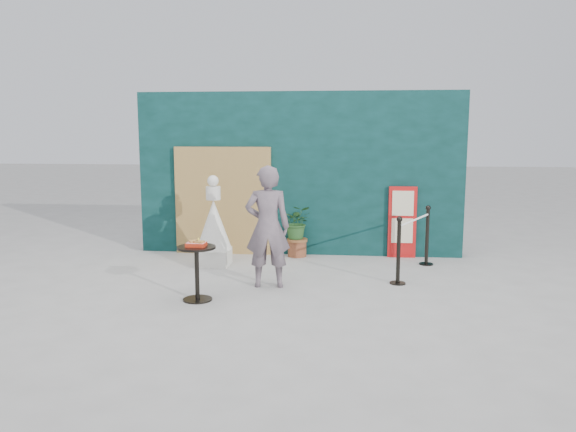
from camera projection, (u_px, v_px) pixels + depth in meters
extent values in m
plane|color=#ADAAA5|center=(279.00, 303.00, 7.55)|extent=(60.00, 60.00, 0.00)
cube|color=#092A27|center=(299.00, 174.00, 10.42)|extent=(6.00, 0.30, 3.00)
cube|color=tan|center=(223.00, 201.00, 10.44)|extent=(1.80, 0.08, 2.00)
imported|color=slate|center=(268.00, 227.00, 8.21)|extent=(0.70, 0.50, 1.80)
cube|color=red|center=(402.00, 222.00, 10.17)|extent=(0.50, 0.06, 1.30)
cube|color=beige|center=(403.00, 203.00, 10.08)|extent=(0.38, 0.02, 0.45)
cube|color=beige|center=(402.00, 231.00, 10.16)|extent=(0.38, 0.02, 0.45)
cube|color=red|center=(401.00, 250.00, 10.21)|extent=(0.38, 0.02, 0.18)
cube|color=white|center=(215.00, 257.00, 9.65)|extent=(0.52, 0.52, 0.28)
cone|color=white|center=(214.00, 224.00, 9.56)|extent=(0.60, 0.60, 0.85)
cylinder|color=silver|center=(213.00, 193.00, 9.48)|extent=(0.25, 0.25, 0.23)
sphere|color=silver|center=(213.00, 181.00, 9.45)|extent=(0.19, 0.19, 0.19)
cylinder|color=black|center=(198.00, 299.00, 7.67)|extent=(0.40, 0.40, 0.02)
cylinder|color=black|center=(197.00, 274.00, 7.61)|extent=(0.06, 0.06, 0.72)
cylinder|color=black|center=(196.00, 247.00, 7.56)|extent=(0.52, 0.52, 0.03)
cube|color=red|center=(196.00, 245.00, 7.55)|extent=(0.26, 0.19, 0.05)
cube|color=red|center=(196.00, 243.00, 7.55)|extent=(0.24, 0.17, 0.00)
cube|color=tan|center=(193.00, 241.00, 7.56)|extent=(0.15, 0.14, 0.02)
cube|color=gold|center=(199.00, 242.00, 7.52)|extent=(0.13, 0.13, 0.02)
cone|color=yellow|center=(199.00, 239.00, 7.59)|extent=(0.06, 0.06, 0.06)
cylinder|color=brown|center=(297.00, 249.00, 10.32)|extent=(0.34, 0.34, 0.28)
cylinder|color=brown|center=(297.00, 240.00, 10.29)|extent=(0.38, 0.38, 0.05)
imported|color=#255122|center=(297.00, 222.00, 10.24)|extent=(0.56, 0.49, 0.62)
cylinder|color=black|center=(398.00, 283.00, 8.49)|extent=(0.24, 0.24, 0.02)
cylinder|color=black|center=(398.00, 253.00, 8.41)|extent=(0.06, 0.06, 0.96)
sphere|color=black|center=(399.00, 219.00, 8.34)|extent=(0.09, 0.09, 0.09)
cylinder|color=black|center=(426.00, 264.00, 9.70)|extent=(0.24, 0.24, 0.02)
cylinder|color=black|center=(427.00, 237.00, 9.63)|extent=(0.06, 0.06, 0.96)
sphere|color=black|center=(428.00, 208.00, 9.55)|extent=(0.09, 0.09, 0.09)
cylinder|color=white|center=(415.00, 220.00, 8.96)|extent=(0.63, 1.31, 0.03)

